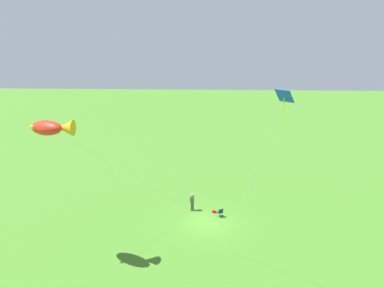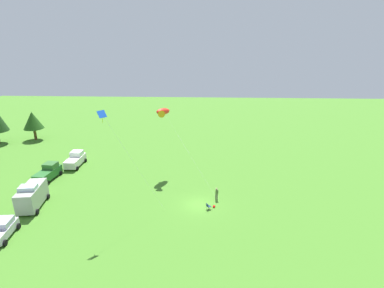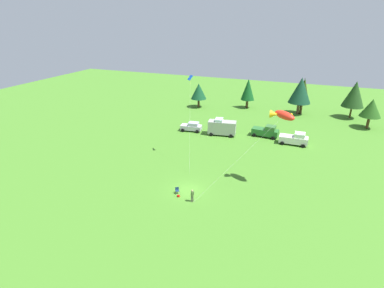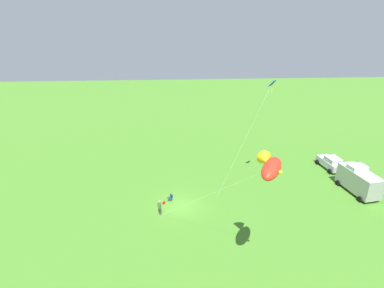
# 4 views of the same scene
# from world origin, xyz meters

# --- Properties ---
(ground_plane) EXTENTS (160.00, 160.00, 0.00)m
(ground_plane) POSITION_xyz_m (0.00, 0.00, 0.00)
(ground_plane) COLOR #427C25
(person_kite_flyer) EXTENTS (0.48, 0.50, 1.74)m
(person_kite_flyer) POSITION_xyz_m (1.47, -2.32, 1.02)
(person_kite_flyer) COLOR #42383A
(person_kite_flyer) RESTS_ON ground
(folding_chair) EXTENTS (0.67, 0.67, 0.82)m
(folding_chair) POSITION_xyz_m (-1.12, -1.17, 0.49)
(folding_chair) COLOR #162E4D
(folding_chair) RESTS_ON ground
(backpack_on_grass) EXTENTS (0.38, 0.32, 0.22)m
(backpack_on_grass) POSITION_xyz_m (-0.59, -1.95, 0.11)
(backpack_on_grass) COLOR red
(backpack_on_grass) RESTS_ON ground
(car_silver_compact) EXTENTS (4.39, 2.63, 1.89)m
(car_silver_compact) POSITION_xyz_m (-7.85, 21.49, 0.95)
(car_silver_compact) COLOR #BAB4BF
(car_silver_compact) RESTS_ON ground
(van_motorhome_grey) EXTENTS (5.66, 3.24, 3.34)m
(van_motorhome_grey) POSITION_xyz_m (-1.51, 21.62, 1.64)
(van_motorhome_grey) COLOR #9AA092
(van_motorhome_grey) RESTS_ON ground
(truck_green_flatbed) EXTENTS (5.17, 2.80, 2.34)m
(truck_green_flatbed) POSITION_xyz_m (6.81, 23.80, 1.10)
(truck_green_flatbed) COLOR #28682A
(truck_green_flatbed) RESTS_ON ground
(truck_white_pickup) EXTENTS (5.00, 2.41, 2.34)m
(truck_white_pickup) POSITION_xyz_m (12.23, 21.74, 1.10)
(truck_white_pickup) COLOR white
(truck_white_pickup) RESTS_ON ground
(kite_large_fish) EXTENTS (10.83, 9.70, 10.73)m
(kite_large_fish) POSITION_xyz_m (10.56, 5.99, 10.08)
(kite_large_fish) COLOR red
(kite_large_fish) RESTS_ON ground
(kite_diamond_blue) EXTENTS (2.82, 6.70, 13.43)m
(kite_diamond_blue) POSITION_xyz_m (-3.74, 10.28, 12.54)
(kite_diamond_blue) COLOR blue
(kite_diamond_blue) RESTS_ON ground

